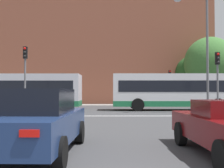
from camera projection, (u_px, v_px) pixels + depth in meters
The scene contains 14 objects.
stop_line_strip at pixel (117, 116), 17.38m from camera, with size 9.66×0.30×0.01m, color silver.
far_pavement at pixel (114, 105), 32.75m from camera, with size 70.73×2.50×0.01m, color #A09B91.
brick_civic_building at pixel (91, 40), 43.59m from camera, with size 33.29×16.33×25.12m.
car_saloon_left at pixel (34, 121), 6.73m from camera, with size 2.04×4.56×1.55m.
bus_crossing_lead at pixel (173, 91), 23.01m from camera, with size 10.06×2.74×2.94m.
bus_crossing_trailing at pixel (17, 91), 23.01m from camera, with size 10.28×2.72×2.94m.
traffic_light_far_right at pixel (168, 82), 31.83m from camera, with size 0.26×0.31×3.98m.
traffic_light_near_right at pixel (216, 73), 17.95m from camera, with size 0.26×0.31×4.04m.
traffic_light_far_left at pixel (62, 83), 31.88m from camera, with size 0.26×0.31×3.63m.
traffic_light_near_left at pixel (24, 69), 18.47m from camera, with size 0.26×0.31×4.50m.
street_lamp_junction at pixel (201, 43), 19.50m from camera, with size 2.38×0.36×8.15m.
pedestrian_waiting at pixel (45, 97), 32.61m from camera, with size 0.37×0.46×1.63m.
tree_by_building at pixel (208, 63), 32.66m from camera, with size 5.86×5.86×7.91m.
tree_kerbside at pixel (191, 73), 35.19m from camera, with size 4.10×4.10×6.02m.
Camera 1 is at (-0.37, -2.57, 1.47)m, focal length 45.00 mm.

